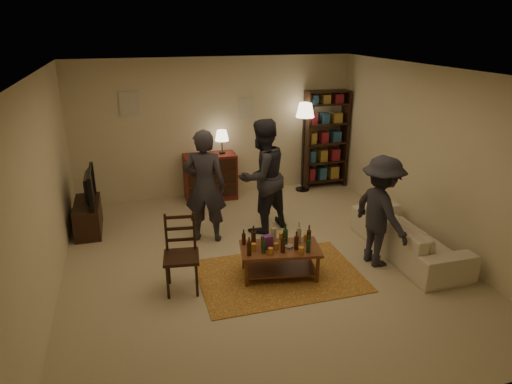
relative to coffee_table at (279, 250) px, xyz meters
name	(u,v)px	position (x,y,z in m)	size (l,w,h in m)	color
floor	(260,261)	(-0.13, 0.48, -0.39)	(6.00, 6.00, 0.00)	#C6B793
room_shell	(182,106)	(-0.78, 3.46, 1.42)	(6.00, 6.00, 6.00)	beige
rug	(279,275)	(0.01, -0.01, -0.39)	(2.20, 1.50, 0.01)	brown
coffee_table	(279,250)	(0.00, 0.00, 0.00)	(1.15, 0.76, 0.78)	brown
dining_chair	(181,250)	(-1.31, 0.08, 0.15)	(0.50, 0.50, 1.03)	black
tv_stand	(87,209)	(-2.58, 2.28, -0.01)	(0.40, 1.00, 1.06)	black
dresser	(211,175)	(-0.32, 3.19, 0.08)	(1.00, 0.50, 1.36)	maroon
bookshelf	(325,139)	(2.11, 3.26, 0.64)	(0.90, 0.34, 2.02)	black
floor_lamp	(305,116)	(1.59, 3.13, 1.15)	(0.36, 0.36, 1.82)	black
sofa	(408,235)	(2.07, 0.08, -0.09)	(2.08, 0.81, 0.61)	beige
person_left	(205,186)	(-0.75, 1.41, 0.51)	(0.66, 0.43, 1.81)	#2A2931
person_right	(262,176)	(0.22, 1.53, 0.55)	(0.91, 0.71, 1.88)	#24252C
person_by_sofa	(381,212)	(1.48, -0.04, 0.41)	(1.04, 0.60, 1.61)	#25252D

